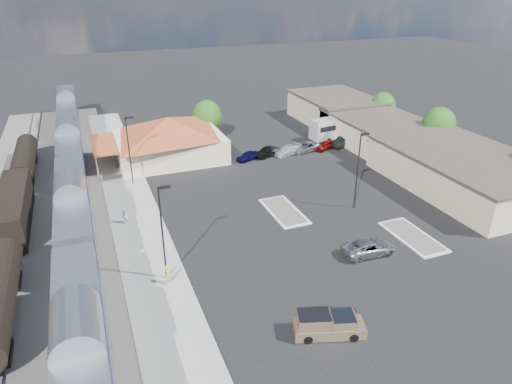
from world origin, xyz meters
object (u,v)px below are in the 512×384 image
object	(u,v)px
station_depot	(168,138)
pickup_truck	(329,325)
coach_bus	(342,126)
suv	(369,247)

from	to	relation	value
station_depot	pickup_truck	xyz separation A→B (m)	(3.47, -41.22, -2.27)
pickup_truck	coach_bus	bearing A→B (deg)	-14.23
station_depot	suv	world-z (taller)	station_depot
station_depot	suv	bearing A→B (deg)	-69.26
station_depot	pickup_truck	size ratio (longest dim) A/B	3.28
coach_bus	pickup_truck	bearing A→B (deg)	140.79
suv	pickup_truck	bearing A→B (deg)	134.62
station_depot	suv	size ratio (longest dim) A/B	3.44
station_depot	coach_bus	size ratio (longest dim) A/B	1.58
pickup_truck	suv	distance (m)	12.22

